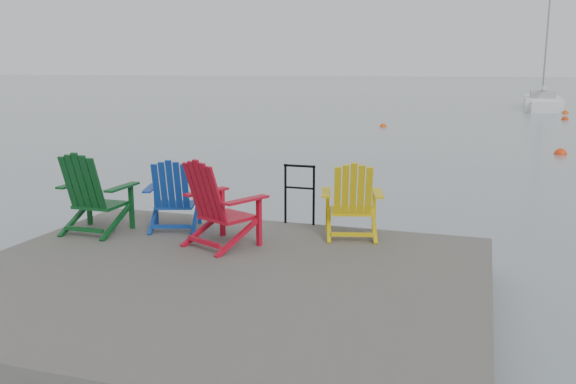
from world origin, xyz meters
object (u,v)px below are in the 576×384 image
(chair_yellow, at_px, (352,200))
(sailboat_near, at_px, (542,103))
(chair_green, at_px, (93,193))
(chair_red, at_px, (218,203))
(buoy_a, at_px, (560,154))
(handrail, at_px, (300,188))
(buoy_c, at_px, (565,120))
(buoy_b, at_px, (383,127))
(chair_blue, at_px, (173,194))
(buoy_d, at_px, (565,113))

(chair_yellow, distance_m, sailboat_near, 38.82)
(chair_green, relative_size, chair_red, 1.00)
(chair_yellow, xyz_separation_m, buoy_a, (4.09, 13.68, -1.03))
(handrail, distance_m, chair_yellow, 1.02)
(chair_yellow, distance_m, buoy_c, 29.17)
(sailboat_near, distance_m, buoy_b, 18.93)
(buoy_a, xyz_separation_m, buoy_b, (-7.11, 7.78, 0.00))
(chair_yellow, relative_size, buoy_c, 2.74)
(chair_blue, xyz_separation_m, buoy_a, (6.62, 14.06, -1.02))
(handrail, distance_m, buoy_c, 28.89)
(sailboat_near, relative_size, buoy_c, 31.38)
(chair_blue, distance_m, buoy_a, 15.57)
(chair_red, bearing_deg, chair_yellow, 56.42)
(chair_green, distance_m, buoy_a, 16.47)
(chair_blue, relative_size, buoy_c, 2.66)
(handrail, xyz_separation_m, chair_red, (-0.66, -1.45, 0.04))
(buoy_b, height_order, buoy_c, buoy_c)
(chair_yellow, height_order, sailboat_near, sailboat_near)
(chair_blue, relative_size, buoy_d, 2.56)
(chair_yellow, xyz_separation_m, buoy_c, (5.83, 28.56, -1.03))
(sailboat_near, bearing_deg, buoy_c, -85.30)
(handrail, xyz_separation_m, chair_green, (-2.61, -1.37, 0.04))
(chair_blue, xyz_separation_m, buoy_c, (8.36, 28.94, -1.02))
(buoy_b, xyz_separation_m, buoy_d, (9.42, 12.23, 0.00))
(handrail, relative_size, buoy_d, 2.25)
(chair_green, distance_m, sailboat_near, 40.32)
(chair_green, xyz_separation_m, sailboat_near, (8.87, 39.33, -0.73))
(buoy_b, distance_m, buoy_d, 15.43)
(chair_green, bearing_deg, chair_red, -1.97)
(handrail, xyz_separation_m, buoy_b, (-2.12, 20.98, -1.04))
(chair_yellow, bearing_deg, chair_green, 179.73)
(handrail, xyz_separation_m, buoy_d, (7.30, 33.21, -1.04))
(handrail, relative_size, chair_blue, 0.88)
(chair_yellow, height_order, buoy_d, chair_yellow)
(chair_blue, xyz_separation_m, buoy_d, (8.93, 34.07, -1.02))
(buoy_a, bearing_deg, buoy_b, 132.42)
(buoy_c, bearing_deg, sailboat_near, 92.68)
(sailboat_near, xyz_separation_m, buoy_d, (1.03, -4.74, -0.36))
(chair_yellow, height_order, buoy_a, chair_yellow)
(chair_blue, xyz_separation_m, chair_yellow, (2.53, 0.37, 0.01))
(chair_blue, xyz_separation_m, sailboat_near, (7.89, 38.81, -0.66))
(chair_green, bearing_deg, chair_blue, 27.92)
(chair_green, relative_size, chair_yellow, 1.09)
(chair_green, relative_size, buoy_a, 2.82)
(handrail, relative_size, buoy_c, 2.34)
(buoy_a, bearing_deg, buoy_c, 83.35)
(buoy_c, bearing_deg, chair_red, -104.04)
(sailboat_near, xyz_separation_m, buoy_c, (0.46, -9.88, -0.36))
(buoy_b, xyz_separation_m, buoy_c, (8.85, 7.09, 0.00))
(chair_red, relative_size, buoy_c, 2.99)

